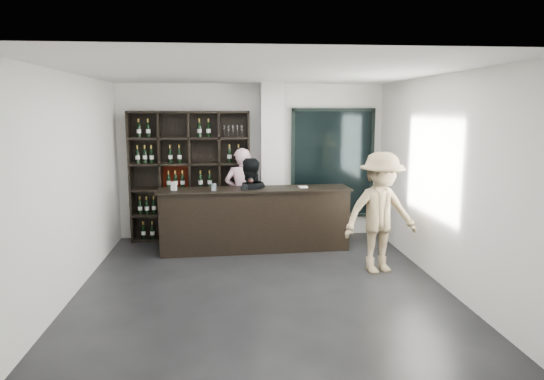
{
  "coord_description": "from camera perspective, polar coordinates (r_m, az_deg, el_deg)",
  "views": [
    {
      "loc": [
        -0.44,
        -6.43,
        2.42
      ],
      "look_at": [
        0.24,
        1.1,
        1.16
      ],
      "focal_mm": 32.0,
      "sensor_mm": 36.0,
      "label": 1
    }
  ],
  "objects": [
    {
      "name": "tasting_counter",
      "position": [
        8.4,
        -2.03,
        -3.47
      ],
      "size": [
        3.29,
        0.68,
        1.09
      ],
      "rotation": [
        0.0,
        0.0,
        0.05
      ],
      "color": "black",
      "rests_on": "floor"
    },
    {
      "name": "wine_glass",
      "position": [
        8.23,
        -2.52,
        0.87
      ],
      "size": [
        0.1,
        0.1,
        0.22
      ],
      "primitive_type": null,
      "rotation": [
        0.0,
        0.0,
        -0.1
      ],
      "color": "white",
      "rests_on": "tasting_counter"
    },
    {
      "name": "card_stand",
      "position": [
        8.26,
        -11.47,
        0.43
      ],
      "size": [
        0.1,
        0.08,
        0.14
      ],
      "primitive_type": "cube",
      "rotation": [
        0.0,
        0.0,
        -0.42
      ],
      "color": "white",
      "rests_on": "tasting_counter"
    },
    {
      "name": "taster_black",
      "position": [
        8.45,
        -2.74,
        -1.65
      ],
      "size": [
        0.84,
        0.69,
        1.6
      ],
      "primitive_type": "imported",
      "rotation": [
        0.0,
        0.0,
        3.26
      ],
      "color": "black",
      "rests_on": "floor"
    },
    {
      "name": "customer",
      "position": [
        7.38,
        12.66,
        -2.63
      ],
      "size": [
        1.29,
        0.9,
        1.81
      ],
      "primitive_type": "imported",
      "rotation": [
        0.0,
        0.0,
        0.21
      ],
      "color": "#9C845D",
      "rests_on": "floor"
    },
    {
      "name": "taster_pink",
      "position": [
        8.97,
        -3.54,
        -0.56
      ],
      "size": [
        0.64,
        0.43,
        1.74
      ],
      "primitive_type": "imported",
      "rotation": [
        0.0,
        0.0,
        3.12
      ],
      "color": "#F7BDCF",
      "rests_on": "floor"
    },
    {
      "name": "structural_column",
      "position": [
        8.99,
        -0.07,
        3.23
      ],
      "size": [
        0.4,
        0.4,
        2.9
      ],
      "primitive_type": "cube",
      "color": "silver",
      "rests_on": "floor"
    },
    {
      "name": "glass_panel",
      "position": [
        9.39,
        7.13,
        3.12
      ],
      "size": [
        1.6,
        0.08,
        2.1
      ],
      "color": "black",
      "rests_on": "floor"
    },
    {
      "name": "napkin_stack",
      "position": [
        8.42,
        3.68,
        0.36
      ],
      "size": [
        0.15,
        0.15,
        0.02
      ],
      "primitive_type": "cube",
      "rotation": [
        0.0,
        0.0,
        0.13
      ],
      "color": "white",
      "rests_on": "tasting_counter"
    },
    {
      "name": "wine_shelf",
      "position": [
        9.11,
        -9.57,
        1.6
      ],
      "size": [
        2.2,
        0.35,
        2.4
      ],
      "primitive_type": null,
      "color": "black",
      "rests_on": "floor"
    },
    {
      "name": "spit_cup",
      "position": [
        8.14,
        -6.87,
        0.35
      ],
      "size": [
        0.1,
        0.1,
        0.12
      ],
      "primitive_type": "cylinder",
      "rotation": [
        0.0,
        0.0,
        -0.08
      ],
      "color": "#A4B4C3",
      "rests_on": "tasting_counter"
    },
    {
      "name": "floor",
      "position": [
        6.89,
        -1.17,
        -11.19
      ],
      "size": [
        5.0,
        5.5,
        0.01
      ],
      "primitive_type": "cube",
      "color": "black",
      "rests_on": "ground"
    }
  ]
}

